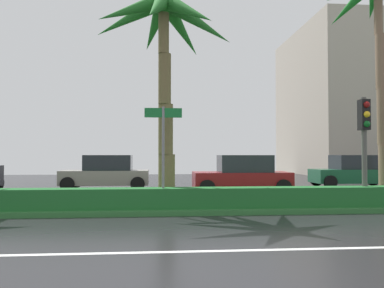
{
  "coord_description": "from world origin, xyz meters",
  "views": [
    {
      "loc": [
        -0.31,
        -4.97,
        1.73
      ],
      "look_at": [
        1.06,
        11.16,
        2.18
      ],
      "focal_mm": 36.41,
      "sensor_mm": 36.0,
      "label": 1
    }
  ],
  "objects": [
    {
      "name": "car_in_traffic_second",
      "position": [
        3.43,
        12.26,
        0.83
      ],
      "size": [
        4.3,
        2.02,
        1.72
      ],
      "rotation": [
        0.0,
        0.0,
        3.14
      ],
      "color": "maroon",
      "rests_on": "ground_plane"
    },
    {
      "name": "palm_tree_centre_left",
      "position": [
        -0.18,
        7.29,
        5.58
      ],
      "size": [
        4.66,
        4.7,
        6.95
      ],
      "color": "brown",
      "rests_on": "median_strip"
    },
    {
      "name": "traffic_signal_median_right",
      "position": [
        6.1,
        6.68,
        2.48
      ],
      "size": [
        0.28,
        0.43,
        3.39
      ],
      "color": "#4C4C47",
      "rests_on": "median_strip"
    },
    {
      "name": "near_lane_divider_stripe",
      "position": [
        0.0,
        2.0,
        0.0
      ],
      "size": [
        81.0,
        0.14,
        0.01
      ],
      "primitive_type": "cube",
      "color": "white",
      "rests_on": "ground_plane"
    },
    {
      "name": "car_in_traffic_leading",
      "position": [
        -2.93,
        14.81,
        0.83
      ],
      "size": [
        4.3,
        2.02,
        1.72
      ],
      "rotation": [
        0.0,
        0.0,
        3.14
      ],
      "color": "gray",
      "rests_on": "ground_plane"
    },
    {
      "name": "street_name_sign",
      "position": [
        -0.19,
        6.48,
        2.08
      ],
      "size": [
        1.1,
        0.08,
        3.0
      ],
      "color": "slate",
      "rests_on": "median_strip"
    },
    {
      "name": "median_strip",
      "position": [
        0.0,
        8.0,
        0.07
      ],
      "size": [
        85.5,
        4.0,
        0.15
      ],
      "primitive_type": "cube",
      "color": "#2D6B33",
      "rests_on": "ground_plane"
    },
    {
      "name": "palm_tree_centre",
      "position": [
        7.26,
        7.76,
        6.75
      ],
      "size": [
        4.13,
        4.05,
        8.23
      ],
      "color": "brown",
      "rests_on": "median_strip"
    },
    {
      "name": "car_in_traffic_third",
      "position": [
        10.14,
        15.19,
        0.83
      ],
      "size": [
        4.3,
        2.02,
        1.72
      ],
      "rotation": [
        0.0,
        0.0,
        3.14
      ],
      "color": "#195133",
      "rests_on": "ground_plane"
    },
    {
      "name": "ground_plane",
      "position": [
        0.0,
        9.0,
        -0.05
      ],
      "size": [
        90.0,
        42.0,
        0.1
      ],
      "primitive_type": "cube",
      "color": "black"
    },
    {
      "name": "median_hedge",
      "position": [
        0.0,
        6.6,
        0.45
      ],
      "size": [
        76.5,
        0.7,
        0.6
      ],
      "color": "#1E6028",
      "rests_on": "median_strip"
    }
  ]
}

